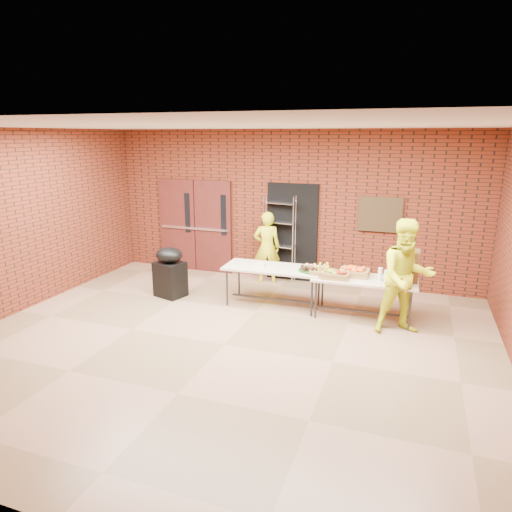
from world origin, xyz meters
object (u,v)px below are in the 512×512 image
at_px(wire_rack, 279,239).
at_px(coffee_dispenser, 406,265).
at_px(volunteer_man, 406,277).
at_px(table_left, 273,270).
at_px(table_right, 365,282).
at_px(covered_grill, 170,272).
at_px(volunteer_woman, 267,247).

bearing_deg(wire_rack, coffee_dispenser, -18.84).
xyz_separation_m(wire_rack, volunteer_man, (2.66, -1.93, -0.00)).
bearing_deg(volunteer_man, coffee_dispenser, 70.19).
distance_m(table_left, volunteer_man, 2.37).
relative_size(wire_rack, table_left, 1.02).
bearing_deg(coffee_dispenser, table_right, -168.08).
bearing_deg(table_right, volunteer_man, -30.74).
bearing_deg(covered_grill, wire_rack, 61.14).
bearing_deg(covered_grill, table_right, 18.54).
relative_size(volunteer_woman, volunteer_man, 0.83).
height_order(table_right, volunteer_woman, volunteer_woman).
bearing_deg(volunteer_man, wire_rack, 122.16).
xyz_separation_m(table_right, volunteer_woman, (-2.19, 1.34, 0.12)).
bearing_deg(table_right, table_left, 176.52).
xyz_separation_m(table_right, volunteer_man, (0.67, -0.38, 0.27)).
relative_size(table_right, volunteer_man, 0.95).
bearing_deg(covered_grill, volunteer_man, 13.27).
distance_m(wire_rack, table_left, 1.55).
bearing_deg(table_right, volunteer_woman, 147.47).
relative_size(table_left, volunteer_woman, 1.18).
relative_size(wire_rack, coffee_dispenser, 3.53).
bearing_deg(wire_rack, covered_grill, -125.94).
xyz_separation_m(wire_rack, coffee_dispenser, (2.64, -1.42, 0.05)).
height_order(wire_rack, covered_grill, wire_rack).
bearing_deg(table_left, table_right, -3.67).
xyz_separation_m(table_right, covered_grill, (-3.70, -0.13, -0.16)).
bearing_deg(coffee_dispenser, table_left, -178.22).
xyz_separation_m(table_right, coffee_dispenser, (0.65, 0.14, 0.32)).
xyz_separation_m(table_left, coffee_dispenser, (2.30, 0.07, 0.30)).
bearing_deg(wire_rack, volunteer_woman, -123.19).
bearing_deg(volunteer_woman, wire_rack, -150.36).
bearing_deg(table_left, wire_rack, 101.44).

